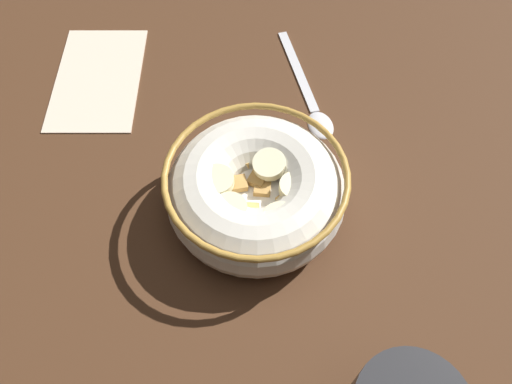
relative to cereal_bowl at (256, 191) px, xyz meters
The scene contains 4 objects.
ground_plane 4.23cm from the cereal_bowl, 154.81° to the left, with size 106.61×106.61×2.00cm, color #472B19.
cereal_bowl is the anchor object (origin of this frame).
spoon 14.68cm from the cereal_bowl, 165.47° to the left, with size 15.77×8.57×0.80cm.
folded_napkin 24.65cm from the cereal_bowl, 123.29° to the right, with size 15.60×9.36×0.30cm, color beige.
Camera 1 is at (23.94, 4.35, 42.03)cm, focal length 35.96 mm.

